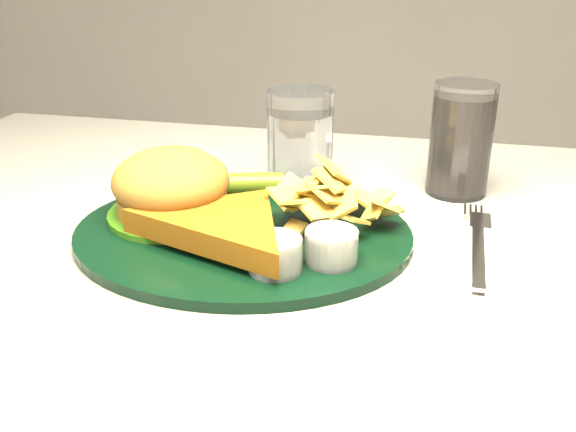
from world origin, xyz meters
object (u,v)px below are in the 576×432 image
(cola_glass, at_px, (461,139))
(fork_napkin, at_px, (478,252))
(dinner_plate, at_px, (242,204))
(water_glass, at_px, (300,142))

(cola_glass, distance_m, fork_napkin, 0.19)
(dinner_plate, distance_m, fork_napkin, 0.24)
(dinner_plate, height_order, water_glass, water_glass)
(cola_glass, bearing_deg, fork_napkin, -83.78)
(water_glass, bearing_deg, dinner_plate, -102.14)
(water_glass, height_order, cola_glass, cola_glass)
(fork_napkin, bearing_deg, cola_glass, 98.39)
(water_glass, bearing_deg, cola_glass, 11.42)
(dinner_plate, xyz_separation_m, fork_napkin, (0.24, 0.01, -0.03))
(water_glass, xyz_separation_m, fork_napkin, (0.21, -0.14, -0.06))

